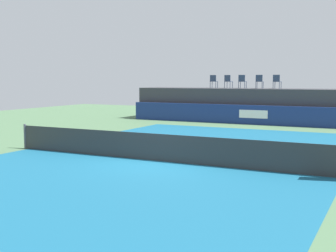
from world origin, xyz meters
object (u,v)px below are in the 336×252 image
Objects in this scene: spectator_chair_left at (228,81)px; spectator_chair_center at (242,81)px; spectator_chair_right at (259,81)px; spectator_chair_far_left at (214,81)px; net_post_near at (25,136)px; tennis_ball at (268,158)px; spectator_chair_far_right at (277,81)px.

spectator_chair_left and spectator_chair_center have the same top height.
spectator_chair_center and spectator_chair_right have the same top height.
spectator_chair_far_left reaches higher than net_post_near.
spectator_chair_far_left and spectator_chair_right have the same top height.
spectator_chair_center is 0.89× the size of net_post_near.
net_post_near is at bearing -167.85° from tennis_ball.
tennis_ball is at bearing -73.22° from spectator_chair_right.
spectator_chair_far_right is (2.23, 0.21, 0.00)m from spectator_chair_center.
spectator_chair_center is at bearing -174.66° from spectator_chair_far_right.
spectator_chair_far_left is 1.00× the size of spectator_chair_right.
tennis_ball is (9.48, 2.04, -0.46)m from net_post_near.
spectator_chair_far_left is at bearing 167.18° from spectator_chair_center.
spectator_chair_far_right is at bearing -5.00° from spectator_chair_left.
spectator_chair_left is at bearing 175.00° from spectator_chair_far_right.
spectator_chair_far_left and spectator_chair_left have the same top height.
spectator_chair_right reaches higher than tennis_ball.
spectator_chair_right and spectator_chair_far_right have the same top height.
spectator_chair_left is 2.24m from spectator_chair_right.
spectator_chair_far_left is 15.50m from tennis_ball.
spectator_chair_right is 14.03m from tennis_ball.
tennis_ball is (2.83, -13.14, -2.66)m from spectator_chair_far_right.
net_post_near is at bearing -101.97° from spectator_chair_left.
spectator_chair_far_left is 15.79m from net_post_near.
spectator_chair_far_left reaches higher than tennis_ball.
spectator_chair_center reaches higher than tennis_ball.
spectator_chair_far_left is 1.05m from spectator_chair_left.
spectator_chair_far_left is 0.89× the size of net_post_near.
spectator_chair_center is (2.20, -0.50, 0.00)m from spectator_chair_far_left.
tennis_ball is (6.20, -13.44, -2.66)m from spectator_chair_left.
spectator_chair_left is at bearing 156.29° from spectator_chair_center.
net_post_near is (-4.43, -14.97, -2.19)m from spectator_chair_center.
spectator_chair_left and spectator_chair_right have the same top height.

